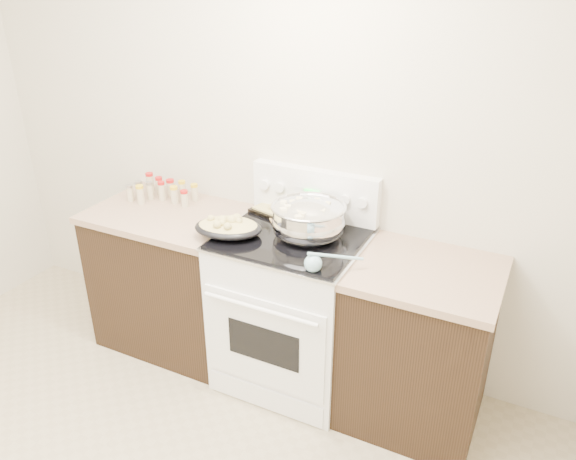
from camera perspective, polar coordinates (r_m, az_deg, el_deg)
The scene contains 9 objects.
counter_left at distance 3.65m, azimuth -11.38°, elevation -4.70°, with size 0.93×0.67×0.92m.
counter_right at distance 3.08m, azimuth 13.04°, elevation -11.30°, with size 0.73×0.67×0.92m.
kitchen_range at distance 3.24m, azimuth 0.43°, elevation -7.74°, with size 0.78×0.73×1.22m.
mixing_bowl at distance 2.97m, azimuth 2.08°, elevation 0.98°, with size 0.48×0.48×0.24m.
roasting_pan at distance 3.02m, azimuth -6.10°, elevation 0.33°, with size 0.42×0.34×0.11m.
baking_sheet at distance 3.27m, azimuth -0.31°, elevation 1.99°, with size 0.41×0.33×0.06m.
wooden_spoon at distance 3.10m, azimuth -2.66°, elevation 0.45°, with size 0.19×0.22×0.04m.
blue_ladle at distance 2.68m, azimuth 2.80°, elevation -3.34°, with size 0.25×0.20×0.11m.
spice_jars at distance 3.60m, azimuth -12.76°, elevation 3.95°, with size 0.40×0.24×0.13m.
Camera 1 is at (1.53, -1.00, 2.29)m, focal length 35.00 mm.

